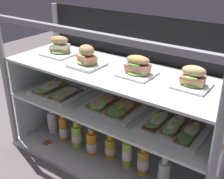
# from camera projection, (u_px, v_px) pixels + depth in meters

# --- Properties ---
(ground_plane) EXTENTS (6.00, 6.00, 0.02)m
(ground_plane) POSITION_uv_depth(u_px,v_px,m) (112.00, 163.00, 1.92)
(ground_plane) COLOR #5E5356
(ground_plane) RESTS_ON ground
(case_base_deck) EXTENTS (1.40, 0.52, 0.04)m
(case_base_deck) POSITION_uv_depth(u_px,v_px,m) (112.00, 159.00, 1.90)
(case_base_deck) COLOR #BABAC0
(case_base_deck) RESTS_ON ground
(case_frame) EXTENTS (1.40, 0.52, 0.93)m
(case_frame) POSITION_uv_depth(u_px,v_px,m) (124.00, 85.00, 1.79)
(case_frame) COLOR gray
(case_frame) RESTS_ON ground
(riser_lower_tier) EXTENTS (1.32, 0.44, 0.35)m
(riser_lower_tier) POSITION_uv_depth(u_px,v_px,m) (112.00, 135.00, 1.82)
(riser_lower_tier) COLOR silver
(riser_lower_tier) RESTS_ON case_base_deck
(shelf_lower_glass) EXTENTS (1.34, 0.46, 0.02)m
(shelf_lower_glass) POSITION_uv_depth(u_px,v_px,m) (112.00, 109.00, 1.74)
(shelf_lower_glass) COLOR silver
(shelf_lower_glass) RESTS_ON riser_lower_tier
(riser_upper_tier) EXTENTS (1.32, 0.44, 0.23)m
(riser_upper_tier) POSITION_uv_depth(u_px,v_px,m) (112.00, 91.00, 1.69)
(riser_upper_tier) COLOR silver
(riser_upper_tier) RESTS_ON shelf_lower_glass
(shelf_upper_glass) EXTENTS (1.34, 0.46, 0.02)m
(shelf_upper_glass) POSITION_uv_depth(u_px,v_px,m) (112.00, 71.00, 1.64)
(shelf_upper_glass) COLOR silver
(shelf_upper_glass) RESTS_ON riser_upper_tier
(plated_roll_sandwich_far_right) EXTENTS (0.20, 0.20, 0.12)m
(plated_roll_sandwich_far_right) POSITION_uv_depth(u_px,v_px,m) (60.00, 48.00, 1.87)
(plated_roll_sandwich_far_right) COLOR white
(plated_roll_sandwich_far_right) RESTS_ON shelf_upper_glass
(plated_roll_sandwich_mid_right) EXTENTS (0.18, 0.18, 0.13)m
(plated_roll_sandwich_mid_right) POSITION_uv_depth(u_px,v_px,m) (87.00, 58.00, 1.67)
(plated_roll_sandwich_mid_right) COLOR white
(plated_roll_sandwich_mid_right) RESTS_ON shelf_upper_glass
(plated_roll_sandwich_near_left_corner) EXTENTS (0.18, 0.18, 0.11)m
(plated_roll_sandwich_near_left_corner) POSITION_uv_depth(u_px,v_px,m) (138.00, 68.00, 1.54)
(plated_roll_sandwich_near_left_corner) COLOR white
(plated_roll_sandwich_near_left_corner) RESTS_ON shelf_upper_glass
(plated_roll_sandwich_mid_left) EXTENTS (0.17, 0.17, 0.11)m
(plated_roll_sandwich_mid_left) POSITION_uv_depth(u_px,v_px,m) (193.00, 79.00, 1.40)
(plated_roll_sandwich_mid_left) COLOR white
(plated_roll_sandwich_mid_left) RESTS_ON shelf_upper_glass
(open_sandwich_tray_far_left) EXTENTS (0.34, 0.31, 0.06)m
(open_sandwich_tray_far_left) POSITION_uv_depth(u_px,v_px,m) (58.00, 91.00, 1.93)
(open_sandwich_tray_far_left) COLOR white
(open_sandwich_tray_far_left) RESTS_ON shelf_lower_glass
(open_sandwich_tray_left_of_center) EXTENTS (0.34, 0.31, 0.06)m
(open_sandwich_tray_left_of_center) POSITION_uv_depth(u_px,v_px,m) (114.00, 105.00, 1.73)
(open_sandwich_tray_left_of_center) COLOR white
(open_sandwich_tray_left_of_center) RESTS_ON shelf_lower_glass
(open_sandwich_tray_mid_left) EXTENTS (0.34, 0.31, 0.06)m
(open_sandwich_tray_mid_left) POSITION_uv_depth(u_px,v_px,m) (174.00, 127.00, 1.52)
(open_sandwich_tray_mid_left) COLOR white
(open_sandwich_tray_mid_left) RESTS_ON shelf_lower_glass
(juice_bottle_tucked_behind) EXTENTS (0.07, 0.07, 0.22)m
(juice_bottle_tucked_behind) POSITION_uv_depth(u_px,v_px,m) (52.00, 122.00, 2.13)
(juice_bottle_tucked_behind) COLOR white
(juice_bottle_tucked_behind) RESTS_ON case_base_deck
(juice_bottle_near_post) EXTENTS (0.06, 0.06, 0.24)m
(juice_bottle_near_post) POSITION_uv_depth(u_px,v_px,m) (63.00, 128.00, 2.04)
(juice_bottle_near_post) COLOR orange
(juice_bottle_near_post) RESTS_ON case_base_deck
(juice_bottle_back_center) EXTENTS (0.07, 0.07, 0.22)m
(juice_bottle_back_center) POSITION_uv_depth(u_px,v_px,m) (77.00, 136.00, 1.97)
(juice_bottle_back_center) COLOR #AFD548
(juice_bottle_back_center) RESTS_ON case_base_deck
(juice_bottle_front_right_end) EXTENTS (0.07, 0.07, 0.20)m
(juice_bottle_front_right_end) POSITION_uv_depth(u_px,v_px,m) (92.00, 143.00, 1.90)
(juice_bottle_front_right_end) COLOR orange
(juice_bottle_front_right_end) RESTS_ON case_base_deck
(juice_bottle_back_left) EXTENTS (0.07, 0.07, 0.19)m
(juice_bottle_back_left) POSITION_uv_depth(u_px,v_px,m) (110.00, 148.00, 1.86)
(juice_bottle_back_left) COLOR gold
(juice_bottle_back_left) RESTS_ON case_base_deck
(juice_bottle_front_left_end) EXTENTS (0.06, 0.06, 0.22)m
(juice_bottle_front_left_end) POSITION_uv_depth(u_px,v_px,m) (127.00, 153.00, 1.77)
(juice_bottle_front_left_end) COLOR #AFD348
(juice_bottle_front_left_end) RESTS_ON case_base_deck
(juice_bottle_back_right) EXTENTS (0.07, 0.07, 0.22)m
(juice_bottle_back_right) POSITION_uv_depth(u_px,v_px,m) (143.00, 161.00, 1.72)
(juice_bottle_back_right) COLOR gold
(juice_bottle_back_right) RESTS_ON case_base_deck
(juice_bottle_front_middle) EXTENTS (0.07, 0.07, 0.20)m
(juice_bottle_front_middle) POSITION_uv_depth(u_px,v_px,m) (164.00, 173.00, 1.65)
(juice_bottle_front_middle) COLOR silver
(juice_bottle_front_middle) RESTS_ON case_base_deck
(kitchen_scissors) EXTENTS (0.18, 0.10, 0.01)m
(kitchen_scissors) POSITION_uv_depth(u_px,v_px,m) (46.00, 141.00, 2.05)
(kitchen_scissors) COLOR silver
(kitchen_scissors) RESTS_ON case_base_deck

